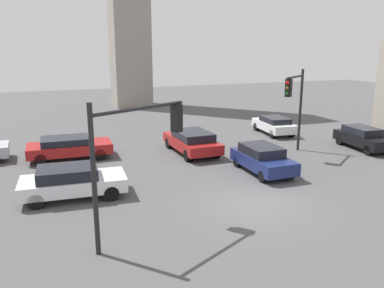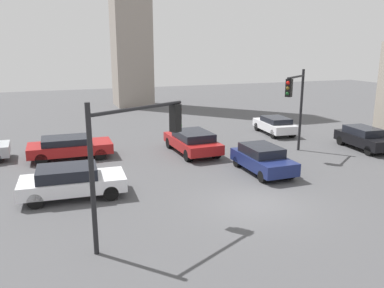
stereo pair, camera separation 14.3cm
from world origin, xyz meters
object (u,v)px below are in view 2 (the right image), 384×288
at_px(traffic_light_1, 295,97).
at_px(traffic_light_0, 138,140).
at_px(car_2, 364,138).
at_px(car_0, 71,181).
at_px(car_3, 262,159).
at_px(car_5, 192,141).
at_px(car_1, 69,147).
at_px(car_4, 275,125).

bearing_deg(traffic_light_1, traffic_light_0, -2.84).
bearing_deg(traffic_light_0, car_2, -5.39).
distance_m(car_0, car_3, 9.52).
relative_size(traffic_light_1, car_2, 1.21).
bearing_deg(car_3, car_2, 103.03).
bearing_deg(car_5, car_1, 77.37).
relative_size(car_2, car_5, 0.86).
height_order(car_4, car_5, car_5).
distance_m(car_3, car_4, 9.57).
distance_m(car_1, car_5, 7.27).
bearing_deg(car_4, traffic_light_0, 138.47).
height_order(car_0, car_1, car_0).
distance_m(traffic_light_1, car_4, 6.33).
relative_size(traffic_light_0, car_3, 1.20).
distance_m(car_0, car_4, 17.07).
height_order(traffic_light_1, car_3, traffic_light_1).
distance_m(car_2, car_4, 6.51).
bearing_deg(car_2, traffic_light_0, -62.61).
xyz_separation_m(traffic_light_0, car_2, (16.01, 6.47, -2.65)).
relative_size(traffic_light_0, car_0, 1.06).
distance_m(car_0, car_1, 6.40).
distance_m(traffic_light_0, car_2, 17.47).
bearing_deg(car_2, car_1, -98.40).
relative_size(traffic_light_0, car_5, 1.00).
xyz_separation_m(traffic_light_0, car_4, (13.13, 12.31, -2.68)).
distance_m(traffic_light_0, car_5, 11.18).
bearing_deg(car_4, car_3, 149.38).
xyz_separation_m(traffic_light_1, car_5, (-5.58, 2.36, -2.73)).
xyz_separation_m(car_1, car_3, (9.19, -6.24, 0.02)).
height_order(traffic_light_1, car_1, traffic_light_1).
bearing_deg(car_1, traffic_light_0, -79.81).
height_order(traffic_light_0, car_2, traffic_light_0).
height_order(car_2, car_3, car_2).
relative_size(car_0, car_4, 1.09).
height_order(car_0, car_4, car_0).
relative_size(car_3, car_5, 0.83).
bearing_deg(car_0, car_1, 90.49).
bearing_deg(car_0, car_2, 9.96).
bearing_deg(car_1, car_3, -32.78).
bearing_deg(car_4, car_1, 101.13).
bearing_deg(car_1, car_0, -91.58).
bearing_deg(traffic_light_0, car_3, 3.87).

